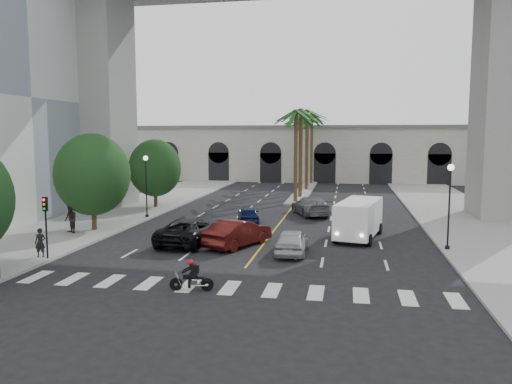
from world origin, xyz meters
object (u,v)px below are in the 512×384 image
Objects in this scene: car_a at (292,241)px; car_b at (238,233)px; motorcycle_rider at (193,277)px; pedestrian_b at (71,219)px; lamp_post_right at (449,199)px; traffic_signal_far at (46,217)px; lamp_post_left_far at (146,181)px; car_c at (190,231)px; car_e at (249,215)px; cargo_van at (359,218)px; car_d at (311,206)px; pedestrian_a at (40,243)px.

car_b is at bearing -21.64° from car_a.
pedestrian_b reaches higher than motorcycle_rider.
traffic_signal_far is (-22.70, -6.50, -0.71)m from lamp_post_right.
lamp_post_left_far is 1.00× the size of lamp_post_right.
traffic_signal_far is 11.41m from car_b.
lamp_post_left_far reaches higher than car_c.
traffic_signal_far reaches higher than car_a.
car_e is at bearing 65.60° from pedestrian_b.
car_d is at bearing 124.74° from cargo_van.
lamp_post_right is at bearing 105.51° from car_d.
car_d is (13.45, 18.91, -1.67)m from traffic_signal_far.
car_b is at bearing 53.48° from car_d.
car_b is (9.90, -8.89, -2.36)m from lamp_post_left_far.
traffic_signal_far is 0.63× the size of car_d.
lamp_post_right is at bearing 33.58° from pedestrian_b.
lamp_post_right is 1.02× the size of car_b.
lamp_post_right is 9.89m from car_a.
car_b is at bearing -176.05° from lamp_post_right.
lamp_post_left_far reaches higher than motorcycle_rider.
pedestrian_a is (-10.30, 3.93, 0.32)m from motorcycle_rider.
motorcycle_rider is 8.74m from car_a.
car_c is (-6.88, 1.58, 0.10)m from car_a.
lamp_post_right is 15.92m from car_e.
lamp_post_left_far is 14.47m from pedestrian_a.
cargo_van is at bearing 91.45° from car_d.
car_b is 13.80m from car_d.
traffic_signal_far is 1.84× the size of pedestrian_b.
lamp_post_right reaches higher than car_a.
traffic_signal_far is 1.64m from pedestrian_a.
pedestrian_a reaches higher than car_b.
lamp_post_left_far reaches higher than car_a.
pedestrian_a is at bearing 42.63° from car_c.
car_a is at bearing -177.21° from car_b.
cargo_van is (17.52, -5.10, -1.77)m from lamp_post_left_far.
cargo_van is 3.26× the size of pedestrian_b.
pedestrian_a is at bearing 31.97° from car_d.
traffic_signal_far is 0.82× the size of car_a.
lamp_post_left_far is at bearing -17.93° from car_b.
lamp_post_right is at bearing -152.06° from car_b.
car_d is at bearing -113.48° from car_c.
car_b is at bearing -178.90° from car_c.
lamp_post_left_far is 24.16m from lamp_post_right.
pedestrian_b is (-9.21, 1.19, 0.29)m from car_c.
motorcycle_rider is (9.84, -18.22, -2.56)m from lamp_post_left_far.
car_b is (9.80, 5.61, -1.65)m from traffic_signal_far.
cargo_van is at bearing -129.53° from car_b.
car_a is 0.69× the size of cargo_van.
cargo_van is at bearing 151.21° from lamp_post_right.
car_d reaches higher than car_a.
motorcycle_rider is 15.22m from cargo_van.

